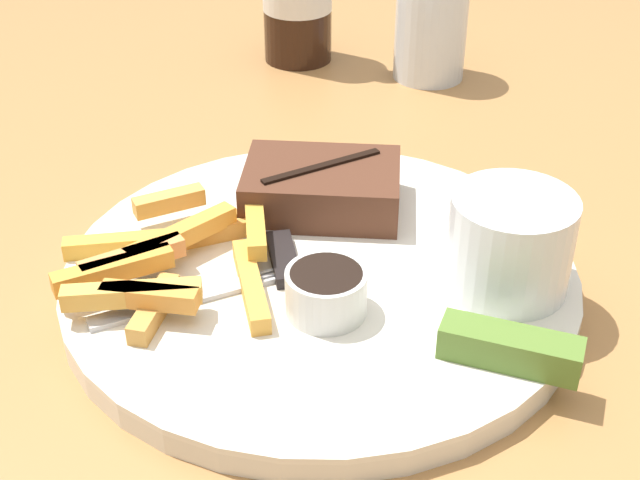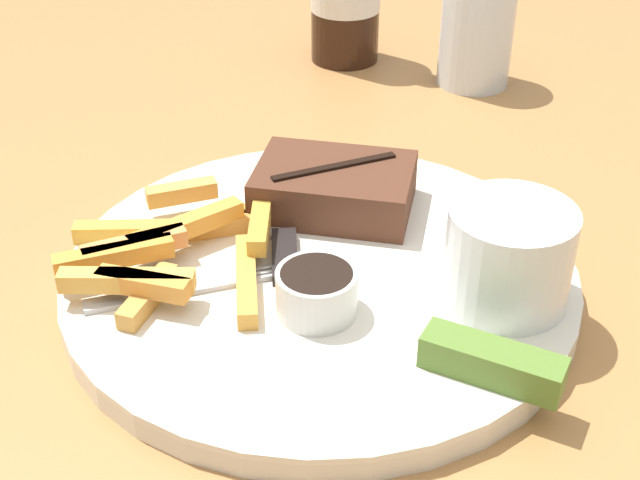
# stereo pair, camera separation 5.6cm
# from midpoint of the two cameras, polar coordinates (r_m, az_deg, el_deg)

# --- Properties ---
(dining_table) EXTENTS (1.26, 1.37, 0.74)m
(dining_table) POSITION_cam_midpoint_polar(r_m,az_deg,el_deg) (0.62, -2.59, -8.23)
(dining_table) COLOR #A87542
(dining_table) RESTS_ON ground_plane
(dinner_plate) EXTENTS (0.33, 0.33, 0.02)m
(dinner_plate) POSITION_cam_midpoint_polar(r_m,az_deg,el_deg) (0.57, -2.78, -2.52)
(dinner_plate) COLOR silver
(dinner_plate) RESTS_ON dining_table
(steak_portion) EXTENTS (0.11, 0.08, 0.03)m
(steak_portion) POSITION_cam_midpoint_polar(r_m,az_deg,el_deg) (0.62, -2.46, 3.30)
(steak_portion) COLOR #512D1E
(steak_portion) RESTS_ON dinner_plate
(fries_pile) EXTENTS (0.16, 0.16, 0.02)m
(fries_pile) POSITION_cam_midpoint_polar(r_m,az_deg,el_deg) (0.57, -11.58, -0.97)
(fries_pile) COLOR gold
(fries_pile) RESTS_ON dinner_plate
(coleslaw_cup) EXTENTS (0.08, 0.08, 0.06)m
(coleslaw_cup) POSITION_cam_midpoint_polar(r_m,az_deg,el_deg) (0.54, 9.25, -0.00)
(coleslaw_cup) COLOR white
(coleslaw_cup) RESTS_ON dinner_plate
(dipping_sauce_cup) EXTENTS (0.05, 0.05, 0.03)m
(dipping_sauce_cup) POSITION_cam_midpoint_polar(r_m,az_deg,el_deg) (0.52, -2.66, -3.34)
(dipping_sauce_cup) COLOR silver
(dipping_sauce_cup) RESTS_ON dinner_plate
(pickle_spear) EXTENTS (0.08, 0.04, 0.02)m
(pickle_spear) POSITION_cam_midpoint_polar(r_m,az_deg,el_deg) (0.49, 8.93, -6.97)
(pickle_spear) COLOR #567A2D
(pickle_spear) RESTS_ON dinner_plate
(fork_utensil) EXTENTS (0.12, 0.08, 0.00)m
(fork_utensil) POSITION_cam_midpoint_polar(r_m,az_deg,el_deg) (0.55, -11.31, -3.81)
(fork_utensil) COLOR #B7B7BC
(fork_utensil) RESTS_ON dinner_plate
(knife_utensil) EXTENTS (0.06, 0.16, 0.01)m
(knife_utensil) POSITION_cam_midpoint_polar(r_m,az_deg,el_deg) (0.60, -5.54, 0.53)
(knife_utensil) COLOR #B7B7BC
(knife_utensil) RESTS_ON dinner_plate
(drinking_glass) EXTENTS (0.07, 0.07, 0.11)m
(drinking_glass) POSITION_cam_midpoint_polar(r_m,az_deg,el_deg) (0.86, 5.27, 13.60)
(drinking_glass) COLOR silver
(drinking_glass) RESTS_ON dining_table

